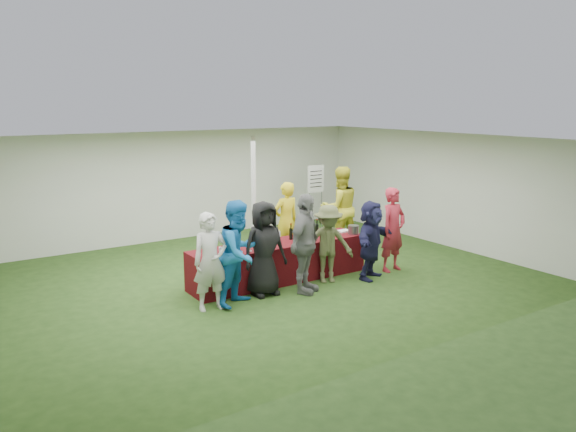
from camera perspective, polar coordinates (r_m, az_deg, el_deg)
ground at (r=11.08m, az=-2.57°, el=-6.36°), size 60.00×60.00×0.00m
tent at (r=12.00m, az=-3.51°, el=1.68°), size 10.00×10.00×10.00m
serving_table at (r=10.86m, az=-0.89°, el=-4.64°), size 3.60×0.80×0.75m
wine_bottles at (r=11.17m, az=1.52°, el=-1.55°), size 0.74×0.13×0.32m
wine_glasses at (r=10.08m, az=-4.38°, el=-3.09°), size 1.14×0.13×0.16m
water_bottle at (r=10.82m, az=-0.95°, el=-2.08°), size 0.07×0.07×0.23m
bar_towel at (r=11.71m, az=5.67°, el=-1.52°), size 0.25×0.18×0.03m
dump_bucket at (r=11.52m, az=6.66°, el=-1.39°), size 0.23×0.23×0.18m
wine_list_sign at (r=14.50m, az=2.83°, el=3.26°), size 0.50×0.03×1.80m
staff_pourer at (r=12.16m, az=-0.21°, el=-0.52°), size 0.64×0.44×1.72m
staff_back at (r=13.13m, az=5.29°, el=0.82°), size 1.08×0.93×1.94m
customer_0 at (r=9.33m, az=-7.87°, el=-4.61°), size 0.64×0.45×1.64m
customer_1 at (r=9.51m, az=-4.99°, el=-3.74°), size 1.10×1.02×1.81m
customer_2 at (r=9.96m, az=-2.45°, el=-3.31°), size 0.84×0.56×1.70m
customer_3 at (r=10.04m, az=1.73°, el=-2.86°), size 1.13×0.95×1.81m
customer_4 at (r=10.68m, az=4.09°, el=-2.85°), size 1.11×0.88×1.50m
customer_5 at (r=11.00m, az=8.43°, el=-2.42°), size 1.48×1.05×1.54m
customer_6 at (r=11.56m, az=10.64°, el=-1.37°), size 0.67×0.48×1.72m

